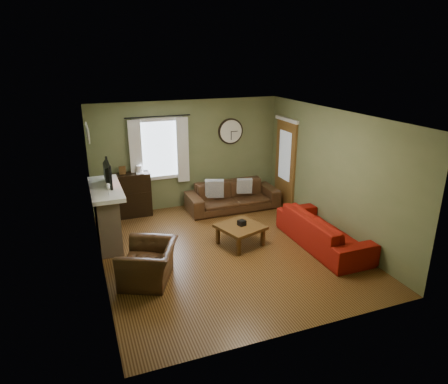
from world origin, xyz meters
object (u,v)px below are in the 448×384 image
object	(u,v)px
bookshelf	(132,195)
armchair	(149,263)
sofa_red	(323,230)
coffee_table	(240,235)
sofa_brown	(233,196)

from	to	relation	value
bookshelf	armchair	distance (m)	2.96
sofa_red	bookshelf	bearing A→B (deg)	48.46
armchair	coffee_table	world-z (taller)	armchair
sofa_brown	coffee_table	xyz separation A→B (m)	(-0.59, -1.88, -0.12)
bookshelf	coffee_table	world-z (taller)	bookshelf
armchair	bookshelf	bearing A→B (deg)	-158.71
bookshelf	sofa_brown	distance (m)	2.40
sofa_brown	sofa_red	size ratio (longest dim) A/B	0.99
bookshelf	sofa_brown	bearing A→B (deg)	-9.97
bookshelf	coffee_table	xyz separation A→B (m)	(1.76, -2.29, -0.30)
sofa_brown	armchair	world-z (taller)	sofa_brown
sofa_brown	coffee_table	world-z (taller)	sofa_brown
sofa_brown	sofa_red	xyz separation A→B (m)	(0.92, -2.48, 0.00)
bookshelf	armchair	size ratio (longest dim) A/B	1.05
sofa_brown	coffee_table	bearing A→B (deg)	-107.54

